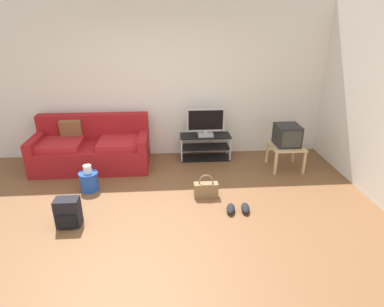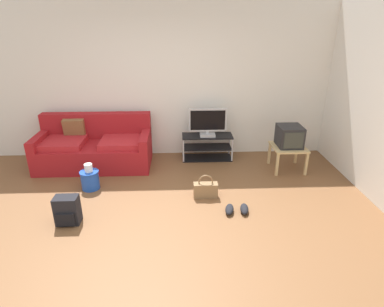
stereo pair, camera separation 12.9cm
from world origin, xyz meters
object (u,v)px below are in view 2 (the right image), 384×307
Objects in this scene: backpack at (67,210)px; flat_tv at (208,123)px; tv_stand at (207,147)px; handbag at (206,189)px; crt_tv at (290,136)px; cleaning_bucket at (90,178)px; couch at (95,148)px; sneakers_pair at (237,209)px; side_table at (288,150)px.

flat_tv is at bearing 59.66° from backpack.
tv_stand is 1.40m from handbag.
cleaning_bucket is at bearing -169.87° from crt_tv.
couch is at bearing -175.40° from flat_tv.
tv_stand is 2.57× the size of sneakers_pair.
flat_tv is 1.82× the size of backpack.
side_table reaches higher than cleaning_bucket.
couch reaches higher than cleaning_bucket.
side_table is at bearing -20.53° from flat_tv.
flat_tv reaches higher than side_table.
backpack is 1.87m from handbag.
couch is 3.32m from side_table.
couch is at bearing 146.66° from handbag.
sneakers_pair is at bearing -19.38° from cleaning_bucket.
crt_tv is at bearing 10.13° from cleaning_bucket.
side_table is at bearing 30.97° from handbag.
handbag is 0.57m from sneakers_pair.
side_table is at bearing -5.80° from couch.
flat_tv reaches higher than tv_stand.
crt_tv reaches higher than cleaning_bucket.
cleaning_bucket is at bearing 100.73° from backpack.
cleaning_bucket is 1.16× the size of sneakers_pair.
flat_tv is 1.60× the size of crt_tv.
crt_tv is at bearing -5.52° from couch.
handbag is (-1.46, -0.88, -0.24)m from side_table.
tv_stand is at bearing 5.24° from couch.
flat_tv is at bearing 159.47° from side_table.
backpack is 1.04× the size of sneakers_pair.
backpack is (-3.24, -1.44, -0.18)m from side_table.
side_table is 1.29× the size of crt_tv.
side_table is at bearing 9.85° from cleaning_bucket.
tv_stand is at bearing 59.99° from backpack.
sneakers_pair is at bearing -47.25° from handbag.
couch is 2.77m from sneakers_pair.
cleaning_bucket is (-3.18, -0.55, -0.19)m from side_table.
flat_tv is 1.24× the size of side_table.
couch is at bearing 106.43° from backpack.
flat_tv reaches higher than sneakers_pair.
crt_tv is 3.58m from backpack.
side_table is at bearing -21.38° from tv_stand.
flat_tv is at bearing -90.00° from tv_stand.
sneakers_pair is (2.23, -1.63, -0.27)m from couch.
crt_tv is 3.26m from cleaning_bucket.
couch is 4.69× the size of cleaning_bucket.
handbag is at bearing -10.65° from cleaning_bucket.
flat_tv reaches higher than cleaning_bucket.
cleaning_bucket is at bearing -170.15° from side_table.
couch is 1.99m from tv_stand.
flat_tv is 2.20m from cleaning_bucket.
sneakers_pair is (2.17, 0.15, -0.14)m from backpack.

